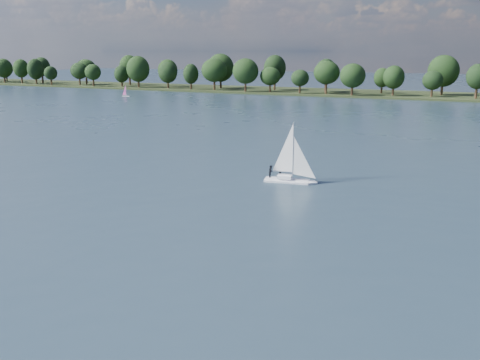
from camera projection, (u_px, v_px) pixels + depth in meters
name	position (u px, v px, depth m)	size (l,w,h in m)	color
ground	(317.00, 132.00, 120.81)	(700.00, 700.00, 0.00)	#233342
far_shore	(397.00, 95.00, 219.46)	(660.00, 40.00, 1.50)	black
sailboat	(288.00, 165.00, 73.63)	(6.89, 2.85, 8.79)	white
dinghy_pink	(126.00, 94.00, 214.41)	(3.23, 1.75, 4.89)	silver
pontoon	(11.00, 85.00, 287.90)	(4.00, 2.00, 0.50)	#55585A
treeline	(354.00, 75.00, 221.03)	(562.22, 73.66, 18.12)	black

